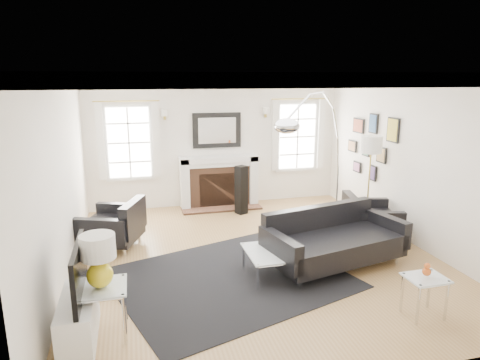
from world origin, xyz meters
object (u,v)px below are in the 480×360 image
object	(u,v)px
arc_floor_lamp	(315,160)
gourd_lamp	(98,257)
armchair_left	(115,226)
coffee_table	(276,253)
armchair_right	(368,219)
sofa	(332,241)
fireplace	(219,182)

from	to	relation	value
arc_floor_lamp	gourd_lamp	bearing A→B (deg)	-148.79
armchair_left	gourd_lamp	world-z (taller)	gourd_lamp
coffee_table	arc_floor_lamp	world-z (taller)	arc_floor_lamp
coffee_table	gourd_lamp	world-z (taller)	gourd_lamp
coffee_table	arc_floor_lamp	size ratio (longest dim) A/B	0.32
gourd_lamp	coffee_table	bearing A→B (deg)	22.23
armchair_right	gourd_lamp	world-z (taller)	gourd_lamp
armchair_left	armchair_right	xyz separation A→B (m)	(4.27, -0.66, -0.01)
sofa	armchair_right	bearing A→B (deg)	37.12
sofa	armchair_left	distance (m)	3.51
gourd_lamp	sofa	bearing A→B (deg)	18.64
sofa	armchair_left	world-z (taller)	sofa
coffee_table	gourd_lamp	size ratio (longest dim) A/B	1.42
sofa	arc_floor_lamp	size ratio (longest dim) A/B	0.86
fireplace	sofa	bearing A→B (deg)	-72.83
armchair_right	gourd_lamp	distance (m)	4.78
fireplace	armchair_left	distance (m)	2.85
armchair_left	arc_floor_lamp	world-z (taller)	arc_floor_lamp
arc_floor_lamp	armchair_right	bearing A→B (deg)	-5.81
armchair_left	fireplace	bearing A→B (deg)	41.29
fireplace	armchair_right	size ratio (longest dim) A/B	1.53
fireplace	arc_floor_lamp	world-z (taller)	arc_floor_lamp
arc_floor_lamp	sofa	bearing A→B (deg)	-96.16
gourd_lamp	armchair_right	bearing A→B (deg)	23.91
fireplace	armchair_left	xyz separation A→B (m)	(-2.14, -1.88, -0.17)
fireplace	coffee_table	distance (m)	3.53
coffee_table	sofa	bearing A→B (deg)	9.29
armchair_left	armchair_right	size ratio (longest dim) A/B	1.11
armchair_right	arc_floor_lamp	size ratio (longest dim) A/B	0.42
fireplace	armchair_right	bearing A→B (deg)	-49.89
armchair_right	coffee_table	world-z (taller)	armchair_right
coffee_table	fireplace	bearing A→B (deg)	91.59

